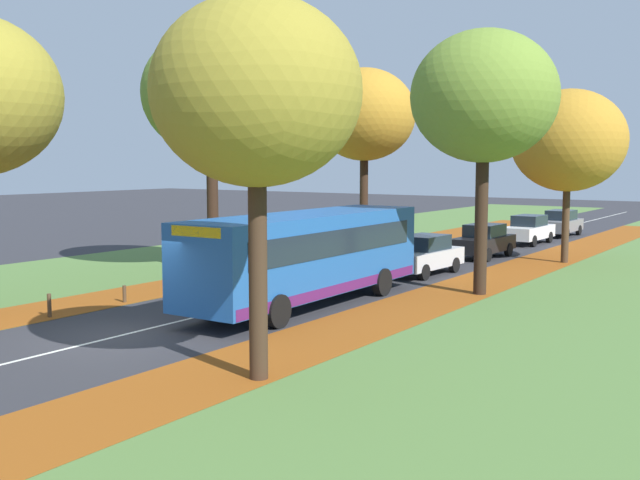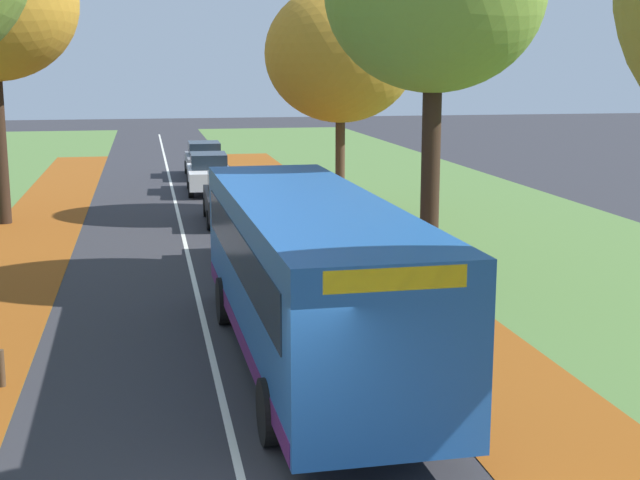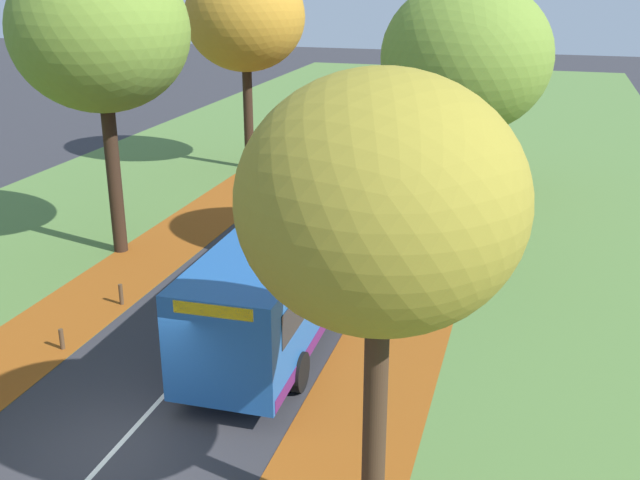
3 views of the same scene
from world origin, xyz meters
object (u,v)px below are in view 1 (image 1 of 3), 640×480
Objects in this scene: bollard_third at (124,294)px; tree_right_near at (484,97)px; tree_left_mid at (364,115)px; tree_left_near at (211,94)px; tree_right_mid at (568,141)px; car_silver_lead at (423,255)px; car_grey_fourth_in_line at (560,223)px; bollard_second at (49,306)px; car_black_following at (483,241)px; tree_right_nearest at (256,93)px; bollard_fourth at (187,282)px; bus at (307,253)px; car_white_third_in_line at (528,230)px.

tree_right_near is at bearing 41.60° from bollard_third.
tree_left_mid reaches higher than tree_right_near.
tree_right_mid is at bearing 44.66° from tree_left_near.
car_silver_lead is 1.01× the size of car_grey_fourth_in_line.
car_silver_lead is (-3.74, 3.09, -6.01)m from tree_right_near.
tree_left_mid is at bearing 136.04° from tree_right_near.
bollard_third is at bearing -115.63° from car_silver_lead.
bollard_second is (-9.13, -20.96, -5.22)m from tree_right_mid.
tree_right_mid is at bearing -72.57° from car_grey_fourth_in_line.
tree_left_near reaches higher than car_black_following.
tree_left_near is at bearing -107.71° from car_grey_fourth_in_line.
tree_right_nearest reaches higher than car_grey_fourth_in_line.
tree_right_mid is 13.77m from car_grey_fourth_in_line.
bollard_third is (0.01, 2.87, -0.07)m from bollard_second.
car_silver_lead reaches higher than bollard_fourth.
tree_left_mid is 0.93× the size of bus.
bollard_second is at bearing 171.10° from tree_right_nearest.
tree_right_mid is at bearing -59.50° from car_white_third_in_line.
car_white_third_in_line is at bearing -91.89° from car_grey_fourth_in_line.
tree_left_near is 16.03m from tree_right_nearest.
tree_left_mid is 17.04× the size of bollard_third.
tree_right_near is at bearing -90.12° from tree_right_mid.
car_silver_lead is at bearing 103.87° from tree_right_nearest.
tree_right_nearest is (11.46, -11.13, -1.37)m from tree_left_near.
bollard_fourth is at bearing -102.79° from car_white_third_in_line.
tree_left_mid reaches higher than car_silver_lead.
tree_right_mid is 11.05× the size of bollard_second.
bollard_second is (2.27, -9.69, -7.05)m from tree_left_near.
tree_right_near reaches higher than car_white_third_in_line.
tree_right_near reaches higher than bus.
tree_right_nearest is 12.94m from bollard_fourth.
tree_left_mid is 15.17× the size of bollard_fourth.
tree_left_near is 2.34× the size of car_silver_lead.
tree_left_mid is 2.29× the size of car_white_third_in_line.
tree_right_mid reaches higher than car_white_third_in_line.
tree_right_near is (11.38, 1.26, -0.59)m from tree_left_near.
tree_right_near reaches higher than bollard_third.
bus is 2.48× the size of car_grey_fourth_in_line.
bus is 27.42m from car_grey_fourth_in_line.
bollard_third is at bearing -99.79° from car_grey_fourth_in_line.
bollard_fourth is 15.81m from car_black_following.
car_black_following is at bearing -88.18° from car_white_third_in_line.
bollard_second reaches higher than bollard_fourth.
tree_right_near is 8.17m from bus.
bollard_second is 5.74m from bollard_fourth.
tree_right_near is 2.16× the size of car_grey_fourth_in_line.
tree_right_mid is 16.04m from bus.
bollard_fourth is 28.04m from car_grey_fourth_in_line.
car_white_third_in_line is at bearing 67.94° from tree_left_near.
car_silver_lead is at bearing 64.37° from bollard_third.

